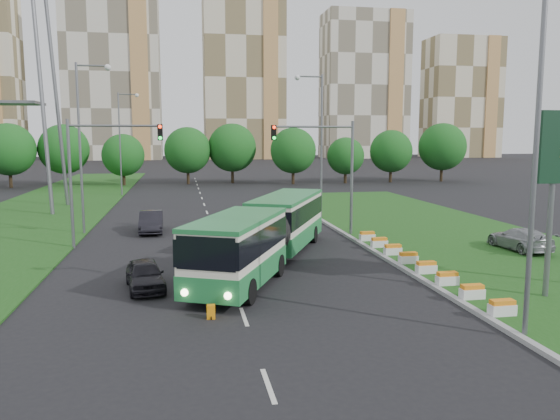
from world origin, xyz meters
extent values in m
plane|color=black|center=(0.00, 0.00, 0.00)|extent=(360.00, 360.00, 0.00)
cube|color=#1B4C15|center=(13.00, 8.00, 0.07)|extent=(14.00, 60.00, 0.15)
cube|color=gray|center=(6.05, 8.00, 0.09)|extent=(0.30, 60.00, 0.18)
cube|color=#1B4C15|center=(-18.00, 25.00, 0.05)|extent=(12.00, 110.00, 0.10)
cylinder|color=slate|center=(10.00, -6.00, 2.80)|extent=(0.24, 0.24, 5.60)
cylinder|color=slate|center=(6.40, 10.00, 4.00)|extent=(0.20, 0.20, 8.00)
cylinder|color=slate|center=(3.65, 10.00, 7.60)|extent=(5.50, 0.14, 0.14)
cube|color=black|center=(0.90, 10.00, 7.20)|extent=(0.32, 0.32, 1.00)
cylinder|color=slate|center=(-12.00, 9.00, 4.00)|extent=(0.20, 0.20, 8.00)
cylinder|color=slate|center=(-9.25, 9.00, 7.60)|extent=(5.50, 0.14, 0.14)
cube|color=black|center=(-6.50, 9.00, 7.20)|extent=(0.32, 0.32, 1.00)
cube|color=beige|center=(-25.00, 150.00, 26.00)|extent=(28.00, 15.00, 52.00)
cube|color=beige|center=(15.00, 150.00, 25.00)|extent=(25.00, 15.00, 50.00)
cube|color=beige|center=(55.00, 150.00, 23.50)|extent=(27.00, 15.00, 47.00)
cube|color=beige|center=(90.00, 150.00, 20.00)|extent=(24.00, 14.00, 40.00)
cube|color=silver|center=(-1.03, -2.48, 1.87)|extent=(2.67, 7.36, 2.88)
cube|color=silver|center=(-1.03, 6.97, 1.87)|extent=(2.67, 8.96, 2.88)
cylinder|color=black|center=(-1.03, 1.85, 1.81)|extent=(2.67, 1.33, 2.67)
cube|color=#21743A|center=(-1.03, -2.48, 0.91)|extent=(2.75, 7.42, 1.01)
cube|color=#21743A|center=(-1.03, 6.97, 0.91)|extent=(2.75, 9.02, 1.01)
cube|color=black|center=(-1.03, -2.48, 2.35)|extent=(2.75, 7.42, 1.12)
cube|color=black|center=(-1.03, 6.97, 2.35)|extent=(2.75, 9.02, 1.12)
imported|color=black|center=(-7.00, -1.31, 0.67)|extent=(2.18, 4.14, 1.34)
imported|color=black|center=(-7.49, 14.04, 0.77)|extent=(1.73, 4.73, 1.55)
imported|color=#919399|center=(14.75, 2.95, 0.82)|extent=(2.15, 4.73, 1.34)
imported|color=gray|center=(-4.92, -3.10, 0.92)|extent=(0.50, 0.71, 1.84)
cube|color=orange|center=(-4.27, -5.99, 0.27)|extent=(0.32, 0.27, 0.54)
cylinder|color=black|center=(-4.27, -6.13, 0.06)|extent=(0.04, 0.13, 0.13)
camera|label=1|loc=(-5.27, -26.31, 6.91)|focal=35.00mm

